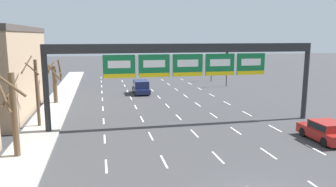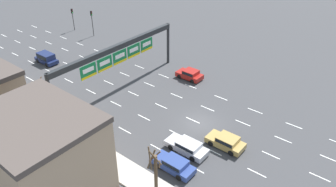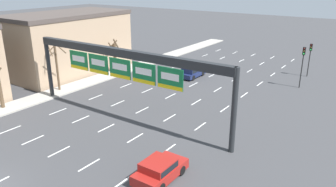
{
  "view_description": "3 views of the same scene",
  "coord_description": "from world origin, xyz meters",
  "views": [
    {
      "loc": [
        -6.75,
        -11.65,
        7.2
      ],
      "look_at": [
        -1.8,
        12.06,
        2.91
      ],
      "focal_mm": 35.0,
      "sensor_mm": 36.0,
      "label": 1
    },
    {
      "loc": [
        -27.07,
        -16.91,
        23.26
      ],
      "look_at": [
        -1.93,
        3.3,
        3.82
      ],
      "focal_mm": 35.0,
      "sensor_mm": 36.0,
      "label": 2
    },
    {
      "loc": [
        19.23,
        -7.27,
        12.43
      ],
      "look_at": [
        2.82,
        16.42,
        2.2
      ],
      "focal_mm": 35.0,
      "sensor_mm": 36.0,
      "label": 3
    }
  ],
  "objects": [
    {
      "name": "tree_bare_closest",
      "position": [
        -11.78,
        8.29,
        2.9
      ],
      "size": [
        1.8,
        1.62,
        5.08
      ],
      "color": "brown",
      "rests_on": "sidewalk_left"
    },
    {
      "name": "suv_navy",
      "position": [
        -1.79,
        28.72,
        0.94
      ],
      "size": [
        1.87,
        4.14,
        1.69
      ],
      "color": "#19234C",
      "rests_on": "ground_plane"
    },
    {
      "name": "traffic_light_near_gantry",
      "position": [
        10.98,
        32.23,
        3.48
      ],
      "size": [
        0.3,
        0.35,
        4.89
      ],
      "color": "black",
      "rests_on": "ground_plane"
    },
    {
      "name": "tree_bare_third",
      "position": [
        -11.46,
        24.4,
        2.55
      ],
      "size": [
        1.59,
        1.5,
        4.71
      ],
      "color": "brown",
      "rests_on": "sidewalk_left"
    },
    {
      "name": "sign_gantry",
      "position": [
        -0.0,
        13.4,
        5.52
      ],
      "size": [
        21.83,
        0.7,
        6.6
      ],
      "color": "#232628",
      "rests_on": "ground_plane"
    },
    {
      "name": "traffic_light_mid_block",
      "position": [
        10.62,
        37.73,
        3.13
      ],
      "size": [
        0.3,
        0.35,
        4.37
      ],
      "color": "black",
      "rests_on": "ground_plane"
    },
    {
      "name": "tree_bare_furthest",
      "position": [
        -11.62,
        15.13,
        3.17
      ],
      "size": [
        1.93,
        1.84,
        5.86
      ],
      "color": "brown",
      "rests_on": "sidewalk_left"
    },
    {
      "name": "car_red",
      "position": [
        8.39,
        7.44,
        0.76
      ],
      "size": [
        1.98,
        3.91,
        1.42
      ],
      "color": "maroon",
      "rests_on": "ground_plane"
    },
    {
      "name": "lane_dashes",
      "position": [
        0.0,
        13.5,
        0.0
      ],
      "size": [
        13.32,
        67.0,
        0.01
      ],
      "color": "white",
      "rests_on": "ground_plane"
    }
  ]
}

